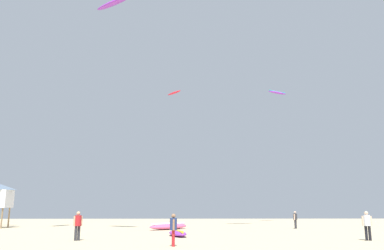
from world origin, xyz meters
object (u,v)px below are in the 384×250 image
(person_midground, at_px, (295,218))
(lifeguard_tower, at_px, (0,196))
(kite_grounded_mid, at_px, (178,233))
(kite_aloft_2, at_px, (114,3))
(kite_aloft_5, at_px, (174,93))
(kite_aloft_0, at_px, (277,93))
(person_foreground, at_px, (173,227))
(person_left, at_px, (78,223))
(person_right, at_px, (367,223))
(kite_grounded_near, at_px, (169,226))

(person_midground, xyz_separation_m, lifeguard_tower, (-28.33, 1.81, 2.13))
(kite_grounded_mid, relative_size, kite_aloft_2, 0.87)
(person_midground, distance_m, kite_aloft_2, 25.56)
(kite_aloft_5, bearing_deg, kite_grounded_mid, -87.65)
(kite_aloft_0, bearing_deg, kite_grounded_mid, -118.61)
(person_foreground, height_order, lifeguard_tower, lifeguard_tower)
(person_foreground, bearing_deg, kite_aloft_2, 112.53)
(kite_aloft_5, bearing_deg, lifeguard_tower, -153.66)
(person_left, distance_m, lifeguard_tower, 19.25)
(person_left, distance_m, kite_grounded_mid, 6.82)
(person_right, xyz_separation_m, lifeguard_tower, (-28.64, 15.53, 2.08))
(person_foreground, xyz_separation_m, lifeguard_tower, (-17.35, 18.84, 2.14))
(kite_aloft_0, bearing_deg, kite_aloft_5, -161.00)
(kite_grounded_mid, bearing_deg, kite_aloft_2, 145.71)
(person_midground, distance_m, lifeguard_tower, 28.47)
(person_midground, relative_size, kite_grounded_mid, 0.45)
(kite_aloft_2, bearing_deg, kite_grounded_near, 44.80)
(kite_grounded_near, height_order, kite_grounded_mid, kite_grounded_near)
(person_foreground, relative_size, lifeguard_tower, 0.38)
(kite_grounded_near, bearing_deg, person_right, -46.22)
(kite_grounded_mid, relative_size, kite_aloft_5, 1.45)
(person_foreground, relative_size, kite_aloft_5, 0.65)
(person_left, xyz_separation_m, kite_aloft_0, (19.38, 28.37, 16.81))
(person_right, bearing_deg, person_left, 106.03)
(kite_grounded_near, bearing_deg, kite_grounded_mid, -84.10)
(person_midground, bearing_deg, kite_aloft_5, -2.17)
(person_foreground, distance_m, kite_aloft_2, 22.29)
(person_right, distance_m, kite_grounded_near, 17.46)
(person_left, bearing_deg, person_foreground, 17.16)
(person_right, distance_m, kite_aloft_0, 33.37)
(kite_grounded_mid, xyz_separation_m, kite_aloft_5, (-0.82, 19.93, 15.93))
(kite_grounded_near, xyz_separation_m, kite_aloft_2, (-4.86, -4.82, 19.14))
(person_midground, height_order, person_right, person_right)
(lifeguard_tower, xyz_separation_m, kite_aloft_0, (31.04, 13.20, 14.72))
(lifeguard_tower, bearing_deg, kite_aloft_2, -33.50)
(person_midground, relative_size, kite_aloft_0, 0.49)
(kite_aloft_0, xyz_separation_m, kite_aloft_5, (-14.39, -4.95, -1.65))
(person_foreground, distance_m, person_right, 11.76)
(person_right, bearing_deg, kite_aloft_2, 82.58)
(person_foreground, xyz_separation_m, kite_grounded_mid, (0.12, 7.15, -0.72))
(person_midground, distance_m, kite_grounded_mid, 14.69)
(kite_aloft_5, bearing_deg, person_right, -63.25)
(person_foreground, xyz_separation_m, person_left, (-5.68, 3.67, 0.05))
(kite_aloft_0, relative_size, kite_aloft_2, 0.79)
(person_left, distance_m, kite_aloft_2, 19.88)
(person_midground, bearing_deg, person_foreground, 95.76)
(kite_aloft_0, bearing_deg, person_right, -94.78)
(kite_aloft_0, distance_m, kite_aloft_2, 28.56)
(kite_grounded_near, bearing_deg, kite_aloft_0, 48.11)
(kite_aloft_0, height_order, kite_aloft_2, kite_aloft_2)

